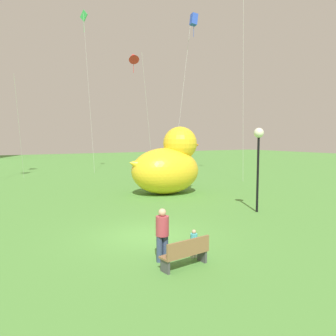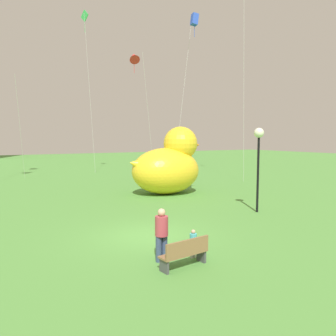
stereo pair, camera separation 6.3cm
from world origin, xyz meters
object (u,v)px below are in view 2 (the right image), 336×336
giant_inflatable_duck (168,165)px  lamppost (259,145)px  kite_red (134,57)px  park_bench (185,252)px  person_child (193,242)px  kite_blue (194,21)px  kite_green (85,26)px  person_adult (162,232)px

giant_inflatable_duck → lamppost: size_ratio=1.28×
kite_red → park_bench: bearing=-110.1°
person_child → kite_blue: kite_blue is taller
lamppost → kite_blue: size_ratio=0.27×
person_child → kite_green: (4.18, 27.60, 15.27)m
kite_blue → kite_red: bearing=132.3°
person_child → lamppost: bearing=31.2°
park_bench → kite_red: bearing=69.9°
person_child → person_adult: bearing=168.0°
giant_inflatable_duck → kite_red: (3.32, 13.63, 10.51)m
kite_red → giant_inflatable_duck: bearing=-103.7°
person_child → lamppost: size_ratio=0.21×
giant_inflatable_duck → park_bench: bearing=-116.7°
park_bench → giant_inflatable_duck: size_ratio=0.29×
person_adult → lamppost: (7.71, 3.81, 2.59)m
kite_blue → lamppost: bearing=-111.9°
kite_green → lamppost: bearing=-84.0°
lamppost → kite_green: kite_green is taller
giant_inflatable_duck → kite_green: size_ratio=0.32×
person_child → kite_green: size_ratio=0.05×
giant_inflatable_duck → kite_blue: kite_blue is taller
park_bench → person_child: bearing=41.4°
person_child → kite_blue: 28.38m
person_adult → kite_green: size_ratio=0.10×
lamppost → kite_blue: 21.13m
park_bench → giant_inflatable_duck: giant_inflatable_duck is taller
kite_red → lamppost: bearing=-95.5°
giant_inflatable_duck → kite_green: (-1.20, 16.18, 13.79)m
person_adult → person_child: 1.15m
person_adult → kite_red: size_ratio=0.13×
park_bench → lamppost: 9.20m
kite_blue → kite_green: bearing=140.4°
person_child → lamppost: 8.35m
kite_red → person_adult: bearing=-111.4°
park_bench → kite_green: kite_green is taller
kite_blue → person_adult: bearing=-125.5°
kite_red → kite_blue: size_ratio=0.82×
park_bench → person_adult: size_ratio=0.98×
park_bench → giant_inflatable_duck: (6.05, 12.01, 1.53)m
lamppost → kite_red: bearing=84.5°
giant_inflatable_duck → kite_blue: size_ratio=0.35×
park_bench → kite_blue: size_ratio=0.10×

